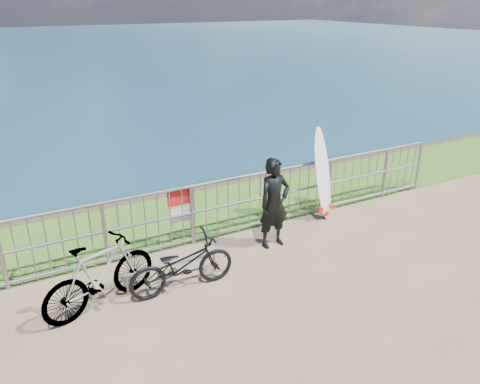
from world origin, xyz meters
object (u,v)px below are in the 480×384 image
surfboard (323,177)px  bicycle_far (100,275)px  bicycle_near (182,265)px  surfer (274,203)px

surfboard → bicycle_far: size_ratio=1.06×
surfboard → bicycle_far: 4.62m
bicycle_far → bicycle_near: bearing=-115.7°
surfer → bicycle_far: (-3.07, -0.40, -0.28)m
bicycle_near → bicycle_far: bearing=83.3°
bicycle_far → surfer: bearing=-101.3°
bicycle_near → surfboard: bearing=-71.9°
surfer → bicycle_near: bearing=-167.0°
surfboard → bicycle_far: bearing=-168.3°
surfboard → bicycle_far: surfboard is taller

